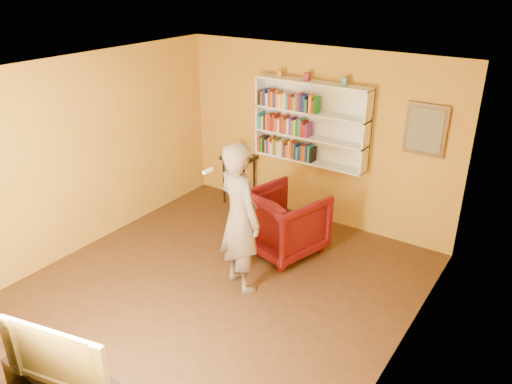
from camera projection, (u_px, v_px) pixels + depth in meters
room_shell at (213, 218)px, 5.86m from camera, size 5.30×5.80×2.88m
bookshelf at (312, 122)px, 7.43m from camera, size 1.80×0.29×1.23m
books_row_lower at (286, 149)px, 7.74m from camera, size 0.96×0.19×0.27m
books_row_middle at (285, 125)px, 7.60m from camera, size 0.88×0.19×0.27m
books_row_upper at (289, 101)px, 7.42m from camera, size 1.00×0.19×0.27m
ornament_left at (280, 74)px, 7.39m from camera, size 0.07×0.07×0.10m
ornament_centre at (307, 77)px, 7.16m from camera, size 0.08×0.08×0.11m
ornament_right at (345, 81)px, 6.86m from camera, size 0.08×0.08×0.11m
framed_painting at (426, 130)px, 6.57m from camera, size 0.55×0.05×0.70m
console_table at (239, 164)px, 8.32m from camera, size 0.52×0.39×0.84m
ruby_lustre at (239, 147)px, 8.19m from camera, size 0.14×0.14×0.23m
armchair at (284, 222)px, 6.98m from camera, size 1.19×1.21×0.91m
person at (240, 218)px, 5.99m from camera, size 0.82×0.69×1.92m
game_remote at (208, 171)px, 5.70m from camera, size 0.04×0.15×0.04m
television at (64, 351)px, 4.15m from camera, size 1.04×0.35×0.59m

